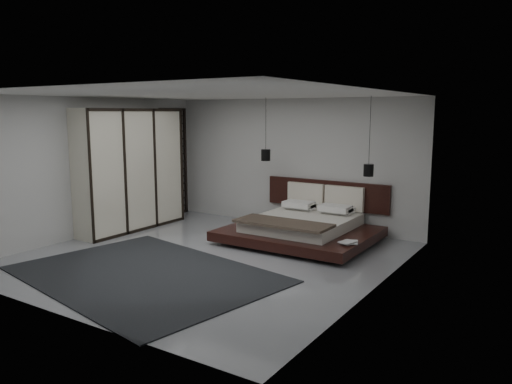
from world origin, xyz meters
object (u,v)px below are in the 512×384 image
Objects in this scene: lattice_screen at (174,162)px; bed at (303,226)px; rug at (145,274)px; pendant_right at (369,170)px; pendant_left at (266,155)px; wardrobe at (130,170)px.

bed is at bearing -8.06° from lattice_screen.
bed is at bearing 71.23° from rug.
bed is at bearing -159.05° from pendant_right.
bed is 3.41m from rug.
pendant_left is at bearing -2.28° from lattice_screen.
pendant_right reaches higher than bed.
lattice_screen is 1.74× the size of pendant_right.
pendant_left is 0.50× the size of wardrobe.
lattice_screen is at bearing 171.94° from bed.
rug is (-2.23, -3.65, -1.42)m from pendant_right.
pendant_right is at bearing 18.14° from wardrobe.
rug is (-1.09, -3.22, -0.28)m from bed.
lattice_screen is 0.94× the size of bed.
bed is 1.85× the size of pendant_right.
lattice_screen reaches higher than wardrobe.
pendant_left reaches higher than wardrobe.
bed is 3.87m from wardrobe.
lattice_screen is 1.67m from wardrobe.
lattice_screen is 2.71m from pendant_left.
rug is (2.48, -2.11, -1.28)m from wardrobe.
pendant_right is at bearing 58.60° from rug.
pendant_left is 0.33× the size of rug.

